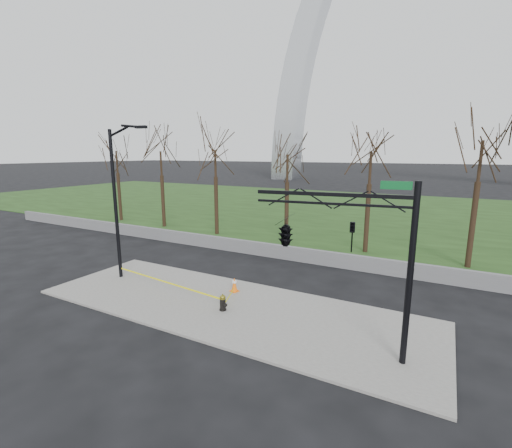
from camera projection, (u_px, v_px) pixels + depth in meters
The scene contains 11 objects.
ground at pixel (227, 307), 15.85m from camera, with size 500.00×500.00×0.00m, color black.
sidewalk at pixel (227, 306), 15.84m from camera, with size 18.00×6.00×0.10m, color slate.
grass_strip at pixel (366, 211), 41.70m from camera, with size 120.00×40.00×0.06m, color #1D3714.
guardrail at pixel (295, 254), 22.66m from camera, with size 60.00×0.30×0.90m, color #59595B.
gateway_arch at pixel (420, 28), 74.07m from camera, with size 66.00×6.00×65.00m, color silver, non-canonical shape.
tree_row at pixel (324, 193), 25.16m from camera, with size 47.03×4.00×8.05m.
fire_hydrant at pixel (223, 303), 15.25m from camera, with size 0.46×0.33×0.75m.
traffic_cone at pixel (234, 285), 17.34m from camera, with size 0.47×0.47×0.71m.
street_light at pixel (118, 194), 18.53m from camera, with size 2.39×0.47×8.21m.
traffic_signal_mast at pixel (308, 234), 11.81m from camera, with size 5.06×2.53×6.00m.
caution_tape at pixel (179, 285), 17.11m from camera, with size 7.35×2.05×0.39m.
Camera 1 is at (8.22, -12.38, 6.80)m, focal length 24.78 mm.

